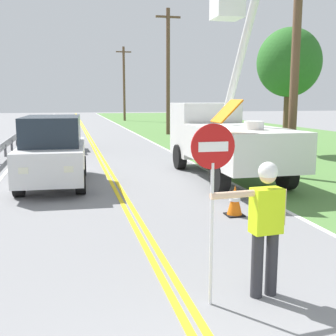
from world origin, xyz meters
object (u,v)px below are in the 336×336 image
stop_sign_paddle (212,174)px  utility_pole_far (124,83)px  flagger_worker (265,221)px  traffic_cone_lead (235,201)px  utility_pole_near (296,52)px  roadside_tree_verge (289,63)px  oncoming_sedan_second (55,133)px  utility_pole_mid (168,70)px  utility_bucket_truck (223,134)px  oncoming_suv_nearest (53,151)px

stop_sign_paddle → utility_pole_far: utility_pole_far is taller
flagger_worker → traffic_cone_lead: (1.14, 3.77, -0.71)m
utility_pole_near → flagger_worker: bearing=-121.6°
stop_sign_paddle → roadside_tree_verge: (8.51, 13.58, 2.56)m
flagger_worker → traffic_cone_lead: bearing=73.2°
stop_sign_paddle → traffic_cone_lead: stop_sign_paddle is taller
oncoming_sedan_second → utility_pole_far: utility_pole_far is taller
utility_pole_mid → roadside_tree_verge: bearing=-75.9°
stop_sign_paddle → oncoming_sedan_second: stop_sign_paddle is taller
utility_pole_far → utility_pole_near: bearing=-89.1°
utility_pole_near → traffic_cone_lead: 6.61m
flagger_worker → utility_bucket_truck: (2.62, 8.53, 0.38)m
stop_sign_paddle → utility_pole_mid: bearing=77.8°
utility_pole_mid → roadside_tree_verge: 12.32m
traffic_cone_lead → roadside_tree_verge: roadside_tree_verge is taller
utility_pole_far → roadside_tree_verge: utility_pole_far is taller
utility_bucket_truck → utility_pole_mid: size_ratio=0.76×
utility_bucket_truck → flagger_worker: bearing=-107.1°
oncoming_suv_nearest → traffic_cone_lead: size_ratio=6.69×
stop_sign_paddle → oncoming_sedan_second: (-2.39, 17.82, -0.88)m
utility_pole_near → traffic_cone_lead: (-3.65, -4.02, -3.77)m
stop_sign_paddle → utility_bucket_truck: (3.39, 8.60, -0.28)m
utility_bucket_truck → oncoming_suv_nearest: size_ratio=1.46×
oncoming_suv_nearest → utility_pole_far: bearing=79.2°
flagger_worker → utility_pole_mid: bearing=79.5°
stop_sign_paddle → utility_pole_near: utility_pole_near is taller
utility_bucket_truck → utility_pole_far: bearing=87.6°
oncoming_suv_nearest → roadside_tree_verge: size_ratio=0.79×
utility_pole_far → oncoming_suv_nearest: bearing=-100.8°
traffic_cone_lead → flagger_worker: bearing=-106.8°
oncoming_sedan_second → traffic_cone_lead: oncoming_sedan_second is taller
stop_sign_paddle → utility_bucket_truck: utility_bucket_truck is taller
oncoming_suv_nearest → oncoming_sedan_second: size_ratio=1.12×
utility_bucket_truck → utility_pole_far: utility_pole_far is taller
oncoming_sedan_second → roadside_tree_verge: bearing=-21.3°
stop_sign_paddle → utility_bucket_truck: size_ratio=0.34×
stop_sign_paddle → traffic_cone_lead: (1.90, 3.84, -1.37)m
utility_bucket_truck → oncoming_sedan_second: bearing=122.1°
stop_sign_paddle → utility_pole_far: size_ratio=0.27×
utility_pole_near → roadside_tree_verge: 6.44m
stop_sign_paddle → utility_pole_near: (5.55, 7.86, 2.40)m
utility_pole_far → oncoming_sedan_second: bearing=-104.7°
utility_bucket_truck → roadside_tree_verge: bearing=44.2°
utility_pole_near → utility_pole_far: bearing=90.9°
flagger_worker → utility_pole_far: (4.19, 45.81, 3.46)m
utility_bucket_truck → oncoming_suv_nearest: utility_bucket_truck is taller
stop_sign_paddle → roadside_tree_verge: size_ratio=0.39×
flagger_worker → oncoming_sedan_second: flagger_worker is taller
oncoming_sedan_second → traffic_cone_lead: (4.29, -13.98, -0.50)m
oncoming_suv_nearest → utility_pole_near: size_ratio=0.60×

